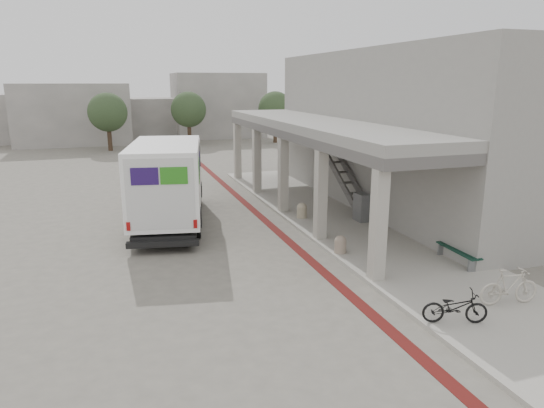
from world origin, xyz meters
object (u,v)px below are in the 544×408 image
object	(u,v)px
utility_cabinet	(362,207)
bicycle_black	(455,307)
bench	(458,253)
bicycle_cream	(509,286)
fedex_truck	(169,180)

from	to	relation	value
utility_cabinet	bicycle_black	distance (m)	8.70
bicycle_black	utility_cabinet	bearing A→B (deg)	5.37
bench	bicycle_cream	xyz separation A→B (m)	(-0.74, -2.84, 0.18)
bicycle_black	fedex_truck	bearing A→B (deg)	45.35
bench	bicycle_cream	distance (m)	2.95
fedex_truck	bench	bearing A→B (deg)	-33.66
utility_cabinet	bicycle_black	world-z (taller)	utility_cabinet
fedex_truck	bicycle_black	bearing A→B (deg)	-53.84
bench	bicycle_black	bearing A→B (deg)	-127.48
fedex_truck	bench	size ratio (longest dim) A/B	4.51
bench	bicycle_black	xyz separation A→B (m)	(-2.70, -3.24, 0.09)
utility_cabinet	bicycle_cream	bearing A→B (deg)	-92.99
bench	utility_cabinet	distance (m)	5.22
fedex_truck	bicycle_cream	size ratio (longest dim) A/B	5.16
fedex_truck	bicycle_black	size ratio (longest dim) A/B	5.43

